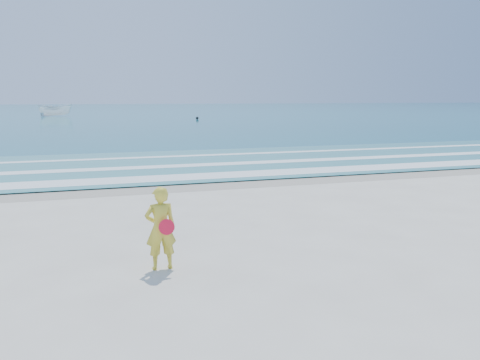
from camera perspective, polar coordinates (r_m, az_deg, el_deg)
name	(u,v)px	position (r m, az deg, el deg)	size (l,w,h in m)	color
ground	(302,283)	(7.81, 7.52, -12.30)	(400.00, 400.00, 0.00)	silver
wet_sand	(191,185)	(16.11, -5.97, -0.56)	(400.00, 2.40, 0.00)	#B2A893
ocean	(107,110)	(111.62, -15.85, 8.19)	(400.00, 190.00, 0.04)	#19727F
shallow	(169,164)	(20.97, -8.67, 1.97)	(400.00, 10.00, 0.01)	#59B7AD
foam_near	(184,177)	(17.36, -6.82, 0.36)	(400.00, 1.40, 0.01)	white
foam_mid	(172,166)	(20.18, -8.33, 1.69)	(400.00, 0.90, 0.01)	white
foam_far	(161,157)	(23.42, -9.60, 2.81)	(400.00, 0.60, 0.01)	white
boat	(55,110)	(78.05, -21.58, 7.94)	(1.87, 4.97, 1.92)	white
buoy	(197,118)	(62.36, -5.24, 7.53)	(0.38, 0.38, 0.38)	black
woman	(161,228)	(8.21, -9.66, -5.81)	(0.55, 0.41, 1.46)	yellow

